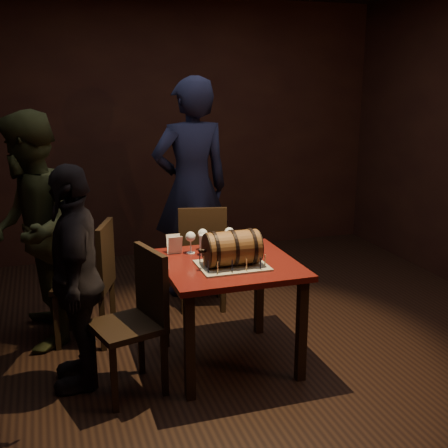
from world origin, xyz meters
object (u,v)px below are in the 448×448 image
object	(u,v)px
wine_glass_left	(191,238)
person_left_front	(76,278)
pub_table	(228,277)
chair_left_rear	(94,276)
barrel_cake	(232,248)
wine_glass_right	(229,233)
pint_of_ale	(204,245)
wine_glass_mid	(203,235)
person_left_rear	(32,232)
chair_back	(202,252)
chair_left_front	(138,313)
person_back	(191,189)

from	to	relation	value
wine_glass_left	person_left_front	distance (m)	0.85
pub_table	chair_left_rear	world-z (taller)	chair_left_rear
barrel_cake	wine_glass_right	bearing A→B (deg)	74.17
barrel_cake	chair_left_rear	xyz separation A→B (m)	(-0.85, 0.74, -0.35)
pint_of_ale	person_left_front	bearing A→B (deg)	-170.52
pub_table	person_left_front	xyz separation A→B (m)	(-1.01, 0.04, 0.09)
wine_glass_mid	person_left_front	xyz separation A→B (m)	(-0.91, -0.26, -0.13)
barrel_cake	person_left_rear	world-z (taller)	person_left_rear
pint_of_ale	chair_left_rear	world-z (taller)	chair_left_rear
pub_table	chair_back	world-z (taller)	chair_back
chair_back	chair_left_rear	xyz separation A→B (m)	(-0.94, -0.33, 0.00)
wine_glass_left	chair_back	size ratio (longest dim) A/B	0.17
wine_glass_left	person_left_rear	bearing A→B (deg)	155.52
barrel_cake	person_left_rear	xyz separation A→B (m)	(-1.26, 0.85, -0.00)
chair_back	chair_left_front	world-z (taller)	same
chair_back	person_back	distance (m)	0.64
wine_glass_mid	pint_of_ale	size ratio (longest dim) A/B	1.07
chair_left_front	chair_left_rear	bearing A→B (deg)	104.35
pub_table	wine_glass_right	xyz separation A→B (m)	(0.10, 0.28, 0.23)
chair_left_rear	person_back	size ratio (longest dim) A/B	0.47
chair_back	wine_glass_left	bearing A→B (deg)	-111.80
pub_table	person_back	world-z (taller)	person_back
person_left_front	wine_glass_left	bearing A→B (deg)	111.58
wine_glass_mid	wine_glass_right	bearing A→B (deg)	-6.89
pint_of_ale	wine_glass_left	bearing A→B (deg)	140.25
pub_table	person_left_rear	size ratio (longest dim) A/B	0.51
pint_of_ale	chair_back	size ratio (longest dim) A/B	0.16
pub_table	wine_glass_right	size ratio (longest dim) A/B	5.59
wine_glass_left	pint_of_ale	world-z (taller)	wine_glass_left
chair_back	chair_left_front	xyz separation A→B (m)	(-0.74, -1.11, 0.00)
wine_glass_right	chair_left_front	size ratio (longest dim) A/B	0.17
wine_glass_left	chair_left_rear	distance (m)	0.83
wine_glass_mid	chair_left_front	distance (m)	0.80
pint_of_ale	person_back	world-z (taller)	person_back
person_back	pub_table	bearing A→B (deg)	80.11
person_back	person_left_front	distance (m)	1.77
barrel_cake	pint_of_ale	distance (m)	0.31
pint_of_ale	person_back	distance (m)	1.23
person_back	wine_glass_mid	bearing A→B (deg)	74.00
barrel_cake	wine_glass_right	distance (m)	0.40
chair_left_rear	person_left_front	world-z (taller)	person_left_front
wine_glass_mid	chair_back	xyz separation A→B (m)	(0.18, 0.66, -0.34)
wine_glass_left	chair_left_rear	bearing A→B (deg)	150.00
chair_left_rear	person_back	bearing A→B (deg)	38.04
wine_glass_right	pint_of_ale	xyz separation A→B (m)	(-0.22, -0.09, -0.05)
pub_table	wine_glass_left	xyz separation A→B (m)	(-0.20, 0.26, 0.23)
person_left_rear	person_left_front	size ratio (longest dim) A/B	1.19
pub_table	person_left_rear	bearing A→B (deg)	149.45
pub_table	person_left_rear	distance (m)	1.49
wine_glass_right	chair_left_front	xyz separation A→B (m)	(-0.75, -0.43, -0.35)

